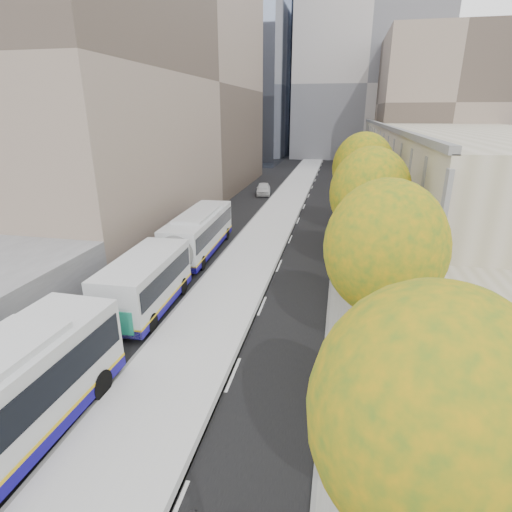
# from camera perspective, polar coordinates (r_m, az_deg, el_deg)

# --- Properties ---
(bus_platform) EXTENTS (4.25, 150.00, 0.15)m
(bus_platform) POSITION_cam_1_polar(r_m,az_deg,el_deg) (37.38, 2.47, 4.99)
(bus_platform) COLOR silver
(bus_platform) RESTS_ON ground
(sidewalk) EXTENTS (4.75, 150.00, 0.08)m
(sidewalk) POSITION_cam_1_polar(r_m,az_deg,el_deg) (37.01, 14.81, 4.12)
(sidewalk) COLOR gray
(sidewalk) RESTS_ON ground
(building_tan) EXTENTS (18.00, 92.00, 8.00)m
(building_tan) POSITION_cam_1_polar(r_m,az_deg,el_deg) (66.32, 24.22, 13.31)
(building_tan) COLOR tan
(building_tan) RESTS_ON ground
(building_midrise) EXTENTS (24.00, 46.00, 25.00)m
(building_midrise) POSITION_cam_1_polar(r_m,az_deg,el_deg) (48.36, -20.12, 22.14)
(building_midrise) COLOR gray
(building_midrise) RESTS_ON ground
(building_far_block) EXTENTS (30.00, 18.00, 30.00)m
(building_far_block) POSITION_cam_1_polar(r_m,az_deg,el_deg) (96.89, 15.33, 22.41)
(building_far_block) COLOR #A9A29D
(building_far_block) RESTS_ON ground
(bus_shelter) EXTENTS (1.90, 4.40, 2.53)m
(bus_shelter) POSITION_cam_1_polar(r_m,az_deg,el_deg) (14.35, 25.87, -13.90)
(bus_shelter) COLOR #383A3F
(bus_shelter) RESTS_ON sidewalk
(tree_b) EXTENTS (4.00, 4.00, 6.97)m
(tree_b) POSITION_cam_1_polar(r_m,az_deg,el_deg) (7.53, 23.53, -20.32)
(tree_b) COLOR #322017
(tree_b) RESTS_ON sidewalk
(tree_c) EXTENTS (4.20, 4.20, 7.28)m
(tree_c) POSITION_cam_1_polar(r_m,az_deg,el_deg) (14.47, 17.90, 1.02)
(tree_c) COLOR #322017
(tree_c) RESTS_ON sidewalk
(tree_d) EXTENTS (4.40, 4.40, 7.60)m
(tree_d) POSITION_cam_1_polar(r_m,az_deg,el_deg) (23.11, 15.95, 8.62)
(tree_d) COLOR #322017
(tree_d) RESTS_ON sidewalk
(tree_e) EXTENTS (4.60, 4.60, 7.92)m
(tree_e) POSITION_cam_1_polar(r_m,az_deg,el_deg) (31.96, 15.04, 12.05)
(tree_e) COLOR #322017
(tree_e) RESTS_ON sidewalk
(bus_far) EXTENTS (3.10, 17.25, 2.86)m
(bus_far) POSITION_cam_1_polar(r_m,az_deg,el_deg) (25.54, -10.68, 0.99)
(bus_far) COLOR silver
(bus_far) RESTS_ON ground
(distant_car) EXTENTS (2.34, 4.44, 1.44)m
(distant_car) POSITION_cam_1_polar(r_m,az_deg,el_deg) (50.03, 1.06, 9.58)
(distant_car) COLOR silver
(distant_car) RESTS_ON ground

